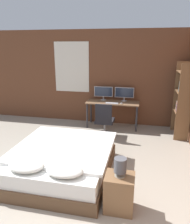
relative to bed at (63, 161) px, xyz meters
The scene contains 11 objects.
wall_back 3.20m from the bed, 81.52° to the left, with size 12.00×0.08×2.70m.
bed is the anchor object (origin of this frame).
nightstand 1.30m from the bed, 32.08° to the right, with size 0.41×0.35×0.54m.
bedside_lamp 1.37m from the bed, 32.08° to the right, with size 0.17×0.17×0.27m.
desk 2.70m from the bed, 78.34° to the left, with size 1.47×0.58×0.74m.
monitor_left 2.91m from the bed, 85.12° to the left, with size 0.54×0.16×0.39m.
monitor_right 3.02m from the bed, 73.30° to the left, with size 0.54×0.16×0.39m.
keyboard 2.55m from the bed, 77.49° to the left, with size 0.35×0.13×0.02m.
computer_mouse 2.62m from the bed, 71.70° to the left, with size 0.07×0.05×0.04m.
office_chair 1.90m from the bed, 76.50° to the left, with size 0.52×0.52×0.90m.
bookshelf 3.35m from the bed, 44.58° to the left, with size 0.33×0.73×1.87m.
Camera 1 is at (0.86, -1.98, 2.25)m, focal length 35.00 mm.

